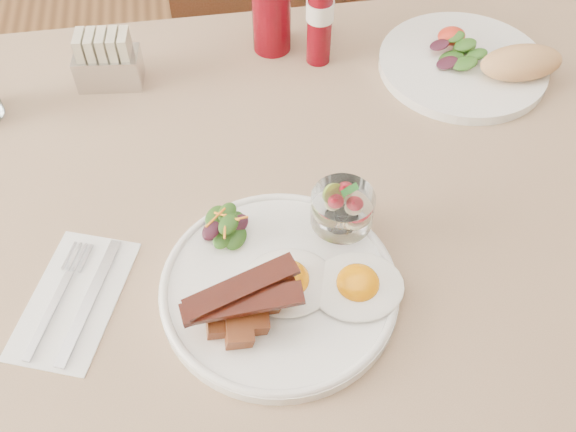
% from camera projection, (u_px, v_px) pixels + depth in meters
% --- Properties ---
extents(table, '(1.33, 0.88, 0.75)m').
position_uv_depth(table, '(338.00, 236.00, 0.92)').
color(table, brown).
rests_on(table, ground).
extents(chair_far, '(0.42, 0.42, 0.93)m').
position_uv_depth(chair_far, '(274.00, 40.00, 1.44)').
color(chair_far, brown).
rests_on(chair_far, ground).
extents(main_plate, '(0.28, 0.28, 0.02)m').
position_uv_depth(main_plate, '(279.00, 288.00, 0.75)').
color(main_plate, white).
rests_on(main_plate, table).
extents(fried_eggs, '(0.22, 0.15, 0.03)m').
position_uv_depth(fried_eggs, '(323.00, 283.00, 0.74)').
color(fried_eggs, white).
rests_on(fried_eggs, main_plate).
extents(bacon_potato_pile, '(0.13, 0.08, 0.05)m').
position_uv_depth(bacon_potato_pile, '(242.00, 308.00, 0.70)').
color(bacon_potato_pile, brown).
rests_on(bacon_potato_pile, main_plate).
extents(side_salad, '(0.07, 0.06, 0.04)m').
position_uv_depth(side_salad, '(226.00, 228.00, 0.78)').
color(side_salad, '#1E4312').
rests_on(side_salad, main_plate).
extents(fruit_cup, '(0.08, 0.08, 0.08)m').
position_uv_depth(fruit_cup, '(342.00, 209.00, 0.76)').
color(fruit_cup, white).
rests_on(fruit_cup, main_plate).
extents(second_plate, '(0.27, 0.26, 0.07)m').
position_uv_depth(second_plate, '(476.00, 63.00, 1.00)').
color(second_plate, white).
rests_on(second_plate, table).
extents(ketchup_bottle, '(0.07, 0.07, 0.18)m').
position_uv_depth(ketchup_bottle, '(271.00, 1.00, 0.99)').
color(ketchup_bottle, '#61050E').
rests_on(ketchup_bottle, table).
extents(hot_sauce_bottle, '(0.06, 0.06, 0.15)m').
position_uv_depth(hot_sauce_bottle, '(320.00, 21.00, 0.98)').
color(hot_sauce_bottle, '#61050E').
rests_on(hot_sauce_bottle, table).
extents(sugar_caddy, '(0.10, 0.06, 0.09)m').
position_uv_depth(sugar_caddy, '(107.00, 62.00, 0.97)').
color(sugar_caddy, silver).
rests_on(sugar_caddy, table).
extents(napkin_cutlery, '(0.16, 0.21, 0.01)m').
position_uv_depth(napkin_cutlery, '(75.00, 299.00, 0.75)').
color(napkin_cutlery, white).
rests_on(napkin_cutlery, table).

